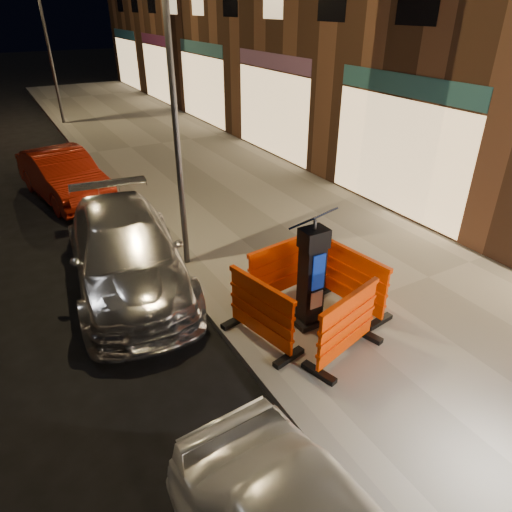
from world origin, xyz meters
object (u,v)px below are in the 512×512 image
barrier_kerbside (261,312)px  car_red (69,198)px  barrier_front (347,326)px  barrier_bldgside (354,281)px  car_silver (132,284)px  barrier_back (280,270)px  parking_kiosk (312,273)px

barrier_kerbside → car_red: 8.67m
barrier_front → barrier_bldgside: 1.34m
barrier_bldgside → car_red: (-3.45, 8.50, -0.71)m
car_silver → car_red: car_silver is taller
barrier_back → car_red: size_ratio=0.34×
car_red → barrier_back: bearing=-81.6°
barrier_front → parking_kiosk: bearing=74.5°
barrier_front → barrier_bldgside: size_ratio=1.00×
barrier_bldgside → car_silver: (-3.20, 2.97, -0.71)m
barrier_bldgside → car_silver: barrier_bldgside is taller
barrier_kerbside → car_silver: bearing=11.1°
barrier_back → barrier_bldgside: size_ratio=1.00×
parking_kiosk → barrier_front: parking_kiosk is taller
barrier_bldgside → car_red: size_ratio=0.34×
barrier_back → car_red: 7.98m
barrier_back → barrier_kerbside: same height
parking_kiosk → car_red: 8.93m
barrier_kerbside → car_red: (-1.55, 8.50, -0.71)m
parking_kiosk → barrier_front: (0.00, -0.95, -0.44)m
barrier_front → barrier_back: bearing=74.5°
barrier_front → car_red: bearing=89.3°
barrier_back → barrier_kerbside: (-0.95, -0.95, 0.00)m
barrier_kerbside → barrier_bldgside: size_ratio=1.00×
barrier_kerbside → car_silver: size_ratio=0.29×
parking_kiosk → barrier_bldgside: 1.05m
parking_kiosk → barrier_back: size_ratio=1.40×
parking_kiosk → barrier_kerbside: parking_kiosk is taller
barrier_front → barrier_back: 1.90m
barrier_back → car_red: (-2.50, 7.55, -0.71)m
car_red → car_silver: bearing=-97.3°
parking_kiosk → barrier_back: parking_kiosk is taller
barrier_back → barrier_bldgside: (0.95, -0.95, 0.00)m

